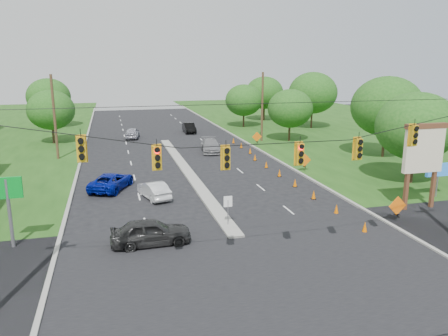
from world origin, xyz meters
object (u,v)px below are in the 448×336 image
object	(u,v)px
blue_pickup	(111,181)
black_sedan	(151,232)
white_sedan	(154,190)
pylon_sign	(425,153)

from	to	relation	value
blue_pickup	black_sedan	bearing A→B (deg)	123.69
black_sedan	white_sedan	xyz separation A→B (m)	(1.07, 8.90, -0.12)
black_sedan	pylon_sign	bearing A→B (deg)	-86.17
pylon_sign	blue_pickup	size ratio (longest dim) A/B	1.22
white_sedan	blue_pickup	bearing A→B (deg)	-61.42
blue_pickup	pylon_sign	bearing A→B (deg)	178.09
black_sedan	blue_pickup	bearing A→B (deg)	8.24
black_sedan	white_sedan	world-z (taller)	black_sedan
pylon_sign	white_sedan	xyz separation A→B (m)	(-18.21, 7.14, -3.35)
white_sedan	black_sedan	bearing A→B (deg)	67.96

